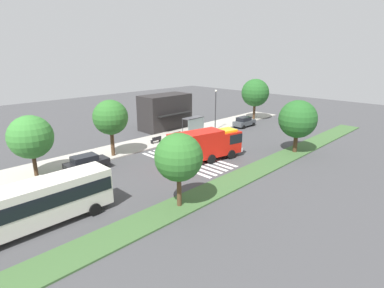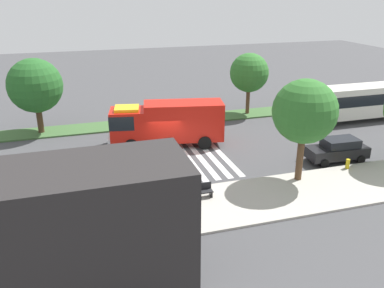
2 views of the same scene
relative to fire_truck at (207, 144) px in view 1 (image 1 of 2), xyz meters
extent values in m
plane|color=#424244|center=(0.32, 1.78, -2.03)|extent=(120.00, 120.00, 0.00)
cube|color=#ADA89E|center=(0.32, 10.84, -1.96)|extent=(60.00, 5.31, 0.14)
cube|color=#3D6033|center=(0.32, -6.11, -1.96)|extent=(60.00, 3.00, 0.14)
cube|color=silver|center=(-3.76, 1.78, -2.02)|extent=(0.45, 11.52, 0.01)
cube|color=silver|center=(-2.86, 1.78, -2.02)|extent=(0.45, 11.52, 0.01)
cube|color=silver|center=(-1.96, 1.78, -2.02)|extent=(0.45, 11.52, 0.01)
cube|color=silver|center=(-1.06, 1.78, -2.02)|extent=(0.45, 11.52, 0.01)
cube|color=silver|center=(-0.16, 1.78, -2.02)|extent=(0.45, 11.52, 0.01)
cube|color=silver|center=(0.74, 1.78, -2.02)|extent=(0.45, 11.52, 0.01)
cube|color=red|center=(2.97, -0.58, -0.17)|extent=(3.18, 2.98, 2.61)
cube|color=red|center=(-1.53, 0.30, 0.07)|extent=(6.77, 3.68, 3.10)
cube|color=black|center=(3.37, -0.66, 0.35)|extent=(2.43, 2.86, 1.15)
cube|color=silver|center=(4.41, -0.86, -1.23)|extent=(0.72, 2.50, 0.50)
cube|color=yellow|center=(2.97, -0.58, 1.26)|extent=(2.22, 2.09, 0.24)
cylinder|color=black|center=(2.94, 0.70, -1.48)|extent=(1.14, 0.51, 1.10)
cylinder|color=black|center=(2.46, -1.75, -1.48)|extent=(1.14, 0.51, 1.10)
cylinder|color=black|center=(-2.86, 1.83, -1.48)|extent=(1.14, 0.51, 1.10)
cylinder|color=black|center=(-3.34, -0.62, -1.48)|extent=(1.14, 0.51, 1.10)
cylinder|color=black|center=(-0.03, 1.28, -1.48)|extent=(1.14, 0.51, 1.10)
cylinder|color=black|center=(-0.51, -1.17, -1.48)|extent=(1.14, 0.51, 1.10)
cube|color=black|center=(-11.65, 6.98, -1.29)|extent=(4.70, 2.07, 0.82)
cube|color=black|center=(-11.88, 6.99, -0.57)|extent=(2.66, 1.74, 0.63)
cylinder|color=black|center=(-10.09, 7.82, -1.71)|extent=(0.65, 0.25, 0.64)
cylinder|color=black|center=(-10.18, 5.99, -1.71)|extent=(0.65, 0.25, 0.64)
cylinder|color=black|center=(-13.13, 7.98, -1.71)|extent=(0.65, 0.25, 0.64)
cylinder|color=black|center=(-13.22, 6.14, -1.71)|extent=(0.65, 0.25, 0.64)
cube|color=#474C51|center=(17.46, 6.98, -1.32)|extent=(4.38, 1.82, 0.77)
cube|color=black|center=(17.24, 6.98, -0.62)|extent=(2.45, 1.60, 0.64)
cylinder|color=black|center=(18.91, 7.89, -1.71)|extent=(0.64, 0.22, 0.64)
cylinder|color=black|center=(18.91, 6.08, -1.71)|extent=(0.64, 0.22, 0.64)
cylinder|color=black|center=(16.02, 7.89, -1.71)|extent=(0.64, 0.22, 0.64)
cylinder|color=black|center=(16.02, 6.07, -1.71)|extent=(0.64, 0.22, 0.64)
cube|color=silver|center=(-19.84, -1.09, -0.05)|extent=(11.44, 2.56, 2.95)
cube|color=black|center=(-19.84, -1.09, 0.30)|extent=(11.21, 2.61, 1.06)
cylinder|color=black|center=(-15.84, -2.37, -1.53)|extent=(1.00, 0.30, 1.00)
cylinder|color=black|center=(-15.83, 0.18, -1.53)|extent=(1.00, 0.30, 1.00)
cube|color=#4C4C51|center=(7.90, 10.04, 0.51)|extent=(3.50, 1.40, 0.12)
cube|color=#8C9E99|center=(7.90, 9.38, -0.69)|extent=(3.50, 0.08, 2.40)
cylinder|color=#333338|center=(6.20, 10.69, -0.69)|extent=(0.08, 0.08, 2.40)
cylinder|color=#333338|center=(9.60, 10.69, -0.69)|extent=(0.08, 0.08, 2.40)
cube|color=#4C3823|center=(3.90, 9.77, -1.48)|extent=(1.60, 0.50, 0.08)
cube|color=#4C3823|center=(3.90, 9.55, -1.21)|extent=(1.60, 0.06, 0.45)
cube|color=black|center=(3.18, 9.77, -1.70)|extent=(0.08, 0.45, 0.37)
cube|color=black|center=(4.62, 9.77, -1.70)|extent=(0.08, 0.45, 0.37)
cube|color=black|center=(0.13, 9.77, -1.48)|extent=(1.60, 0.50, 0.08)
cube|color=black|center=(0.13, 9.55, -1.21)|extent=(1.60, 0.06, 0.45)
cube|color=black|center=(-0.59, 9.77, -1.70)|extent=(0.08, 0.45, 0.37)
cube|color=black|center=(0.85, 9.77, -1.70)|extent=(0.08, 0.45, 0.37)
cylinder|color=#2D2D30|center=(11.80, 8.78, 1.20)|extent=(0.16, 0.16, 6.17)
sphere|color=white|center=(11.80, 8.78, 4.47)|extent=(0.36, 0.36, 0.36)
cube|color=#282626|center=(6.94, 15.61, 0.84)|extent=(8.48, 4.24, 5.73)
cube|color=black|center=(6.94, 13.09, 0.77)|extent=(6.78, 0.80, 0.16)
cylinder|color=#47301E|center=(-16.18, 9.18, -0.59)|extent=(0.40, 0.40, 2.59)
sphere|color=#387F33|center=(-16.18, 9.18, 2.23)|extent=(4.38, 4.38, 4.38)
cylinder|color=#513823|center=(-7.08, 9.18, -0.22)|extent=(0.45, 0.45, 3.33)
sphere|color=#2D6B28|center=(-7.08, 9.18, 2.90)|extent=(4.19, 4.19, 4.19)
cylinder|color=#47301E|center=(23.68, 9.18, -0.29)|extent=(0.47, 0.47, 3.18)
sphere|color=#235B23|center=(23.68, 9.18, 3.09)|extent=(5.13, 5.13, 5.13)
cylinder|color=#513823|center=(-10.22, -6.11, -0.45)|extent=(0.39, 0.39, 2.86)
sphere|color=#2D6B28|center=(-10.22, -6.11, 2.34)|extent=(3.91, 3.91, 3.91)
cylinder|color=#47301E|center=(10.04, -6.11, -0.58)|extent=(0.53, 0.53, 2.62)
sphere|color=#235B23|center=(10.04, -6.11, 2.38)|extent=(4.72, 4.72, 4.72)
cylinder|color=gold|center=(-11.41, 8.68, -1.54)|extent=(0.28, 0.28, 0.70)
camera|label=1|loc=(-25.91, -23.08, 10.32)|focal=28.77mm
camera|label=2|loc=(7.08, 30.81, 10.27)|focal=37.79mm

